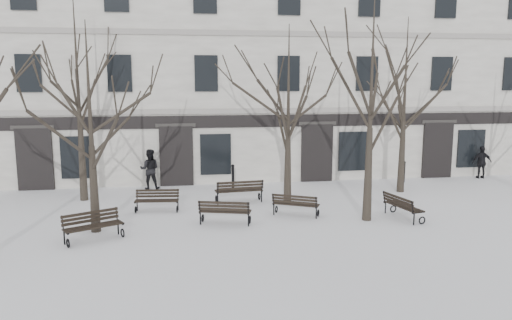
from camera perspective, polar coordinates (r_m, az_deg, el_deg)
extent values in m
plane|color=white|center=(17.30, 2.63, -8.09)|extent=(100.00, 100.00, 0.00)
cube|color=silver|center=(29.36, -2.28, 9.96)|extent=(40.00, 10.00, 11.00)
cube|color=gray|center=(24.42, -0.94, 5.63)|extent=(40.00, 0.12, 0.25)
cube|color=gray|center=(24.46, -0.97, 14.32)|extent=(40.00, 0.12, 0.25)
cube|color=black|center=(24.45, -0.94, 4.46)|extent=(40.00, 0.10, 0.60)
cube|color=black|center=(25.33, -23.95, 0.07)|extent=(1.60, 0.22, 2.90)
cube|color=#2D2B28|center=(25.12, -24.20, 3.43)|extent=(1.90, 0.08, 0.18)
cube|color=black|center=(24.90, -19.74, 0.29)|extent=(1.50, 0.14, 2.00)
cube|color=black|center=(24.41, -9.09, 0.44)|extent=(1.60, 0.22, 2.90)
cube|color=#2D2B28|center=(24.19, -9.18, 3.94)|extent=(1.90, 0.08, 0.18)
cube|color=black|center=(24.47, -4.64, 0.66)|extent=(1.50, 0.14, 2.00)
cube|color=black|center=(25.32, 6.95, 0.81)|extent=(1.60, 0.22, 2.90)
cube|color=#2D2B28|center=(25.11, 7.05, 4.18)|extent=(1.90, 0.08, 0.18)
cube|color=black|center=(25.89, 11.01, 1.00)|extent=(1.50, 0.14, 2.00)
cube|color=black|center=(27.76, 20.00, 1.06)|extent=(1.60, 0.22, 2.90)
cube|color=#2D2B28|center=(27.57, 20.21, 4.13)|extent=(1.90, 0.08, 0.18)
cube|color=black|center=(28.72, 23.33, 1.22)|extent=(1.50, 0.14, 2.00)
cube|color=black|center=(25.07, -24.55, 9.02)|extent=(1.10, 0.14, 1.70)
cube|color=black|center=(24.29, -15.32, 9.54)|extent=(1.10, 0.14, 1.70)
cube|color=black|center=(24.17, -5.72, 9.82)|extent=(1.10, 0.14, 1.70)
cube|color=black|center=(24.70, 3.72, 9.84)|extent=(1.10, 0.14, 1.70)
cube|color=black|center=(25.84, 12.55, 9.61)|extent=(1.10, 0.14, 1.70)
cube|color=black|center=(27.52, 20.45, 9.22)|extent=(1.10, 0.14, 1.70)
cube|color=black|center=(27.78, 20.89, 16.66)|extent=(1.10, 0.14, 1.70)
cone|color=black|center=(17.71, -18.03, -3.20)|extent=(0.34, 0.34, 2.95)
cone|color=black|center=(18.60, 12.70, -1.64)|extent=(0.34, 0.34, 3.42)
cone|color=black|center=(22.39, -19.26, 0.13)|extent=(0.34, 0.34, 3.60)
cone|color=black|center=(20.72, 3.65, -0.81)|extent=(0.34, 0.34, 3.07)
cone|color=black|center=(23.72, 16.32, 0.40)|extent=(0.34, 0.34, 3.29)
torus|color=black|center=(16.64, -20.69, -8.90)|extent=(0.19, 0.29, 0.30)
cylinder|color=black|center=(16.95, -21.06, -8.27)|extent=(0.05, 0.05, 0.46)
cube|color=black|center=(16.71, -20.94, -7.68)|extent=(0.31, 0.53, 0.05)
torus|color=black|center=(17.16, -15.01, -8.05)|extent=(0.19, 0.29, 0.30)
cylinder|color=black|center=(17.46, -15.48, -7.46)|extent=(0.05, 0.05, 0.46)
cube|color=black|center=(17.23, -15.29, -6.88)|extent=(0.31, 0.53, 0.05)
cube|color=black|center=(16.74, -17.82, -7.41)|extent=(1.68, 0.96, 0.04)
cube|color=black|center=(16.87, -17.98, -7.28)|extent=(1.68, 0.96, 0.04)
cube|color=black|center=(17.00, -18.14, -7.16)|extent=(1.68, 0.96, 0.04)
cube|color=black|center=(17.14, -18.29, -7.04)|extent=(1.68, 0.96, 0.04)
cube|color=black|center=(17.14, -18.36, -6.58)|extent=(1.66, 0.91, 0.09)
cube|color=black|center=(17.13, -18.40, -6.16)|extent=(1.66, 0.91, 0.09)
cube|color=black|center=(17.11, -18.45, -5.75)|extent=(1.66, 0.91, 0.09)
cylinder|color=black|center=(16.91, -21.23, -6.78)|extent=(0.11, 0.15, 0.51)
cylinder|color=black|center=(17.42, -15.64, -6.01)|extent=(0.11, 0.15, 0.51)
torus|color=black|center=(18.09, -0.71, -6.83)|extent=(0.13, 0.30, 0.30)
cylinder|color=black|center=(17.71, -0.87, -6.89)|extent=(0.05, 0.05, 0.46)
cube|color=black|center=(17.82, -0.79, -6.02)|extent=(0.20, 0.55, 0.05)
torus|color=black|center=(18.39, -6.11, -6.61)|extent=(0.13, 0.30, 0.30)
cylinder|color=black|center=(18.02, -6.38, -6.66)|extent=(0.05, 0.05, 0.46)
cube|color=black|center=(18.13, -6.26, -5.81)|extent=(0.20, 0.55, 0.05)
cube|color=black|center=(18.16, -3.42, -5.67)|extent=(1.79, 0.58, 0.04)
cube|color=black|center=(18.03, -3.50, -5.79)|extent=(1.79, 0.58, 0.04)
cube|color=black|center=(17.89, -3.58, -5.91)|extent=(1.79, 0.58, 0.04)
cube|color=black|center=(17.76, -3.67, -6.03)|extent=(1.79, 0.58, 0.04)
cube|color=black|center=(17.68, -3.69, -5.65)|extent=(1.78, 0.52, 0.09)
cube|color=black|center=(17.63, -3.71, -5.28)|extent=(1.78, 0.52, 0.09)
cube|color=black|center=(17.58, -3.73, -4.91)|extent=(1.78, 0.52, 0.09)
cylinder|color=black|center=(17.52, -0.91, -5.60)|extent=(0.08, 0.15, 0.51)
cylinder|color=black|center=(17.83, -6.46, -5.39)|extent=(0.08, 0.15, 0.51)
torus|color=black|center=(19.12, 7.12, -6.03)|extent=(0.17, 0.27, 0.28)
cylinder|color=black|center=(18.77, 6.90, -6.05)|extent=(0.05, 0.05, 0.44)
cube|color=black|center=(18.88, 7.03, -5.28)|extent=(0.29, 0.50, 0.05)
torus|color=black|center=(19.51, 2.35, -5.65)|extent=(0.17, 0.27, 0.28)
cylinder|color=black|center=(19.16, 2.05, -5.67)|extent=(0.05, 0.05, 0.44)
cube|color=black|center=(19.27, 2.21, -4.91)|extent=(0.29, 0.50, 0.05)
cube|color=black|center=(19.25, 4.75, -4.89)|extent=(1.59, 0.88, 0.03)
cube|color=black|center=(19.12, 4.65, -4.99)|extent=(1.59, 0.88, 0.03)
cube|color=black|center=(19.00, 4.55, -5.08)|extent=(1.59, 0.88, 0.03)
cube|color=black|center=(18.87, 4.45, -5.18)|extent=(1.59, 0.88, 0.03)
cube|color=black|center=(18.80, 4.42, -4.84)|extent=(1.57, 0.84, 0.09)
cube|color=black|center=(18.75, 4.41, -4.51)|extent=(1.57, 0.84, 0.09)
cube|color=black|center=(18.71, 4.40, -4.18)|extent=(1.57, 0.84, 0.09)
cylinder|color=black|center=(18.59, 6.88, -4.89)|extent=(0.10, 0.14, 0.48)
cylinder|color=black|center=(18.99, 1.99, -4.52)|extent=(0.10, 0.14, 0.48)
torus|color=black|center=(20.01, -13.60, -5.54)|extent=(0.07, 0.28, 0.27)
cylinder|color=black|center=(20.31, -13.43, -5.08)|extent=(0.05, 0.05, 0.42)
cube|color=black|center=(20.10, -13.54, -4.61)|extent=(0.10, 0.52, 0.05)
torus|color=black|center=(19.77, -9.01, -5.57)|extent=(0.07, 0.28, 0.27)
cylinder|color=black|center=(20.08, -8.91, -5.10)|extent=(0.05, 0.05, 0.42)
cube|color=black|center=(19.86, -8.98, -4.63)|extent=(0.10, 0.52, 0.05)
cube|color=black|center=(19.76, -11.36, -4.71)|extent=(1.70, 0.25, 0.03)
cube|color=black|center=(19.89, -11.31, -4.62)|extent=(1.70, 0.25, 0.03)
cube|color=black|center=(20.01, -11.25, -4.53)|extent=(1.70, 0.25, 0.03)
cube|color=black|center=(20.14, -11.20, -4.44)|extent=(1.70, 0.25, 0.03)
cube|color=black|center=(20.15, -11.19, -4.08)|extent=(1.69, 0.20, 0.08)
cube|color=black|center=(20.14, -11.20, -3.75)|extent=(1.69, 0.20, 0.08)
cube|color=black|center=(20.14, -11.20, -3.42)|extent=(1.69, 0.20, 0.08)
cylinder|color=black|center=(20.29, -13.43, -3.93)|extent=(0.05, 0.14, 0.47)
cylinder|color=black|center=(20.06, -8.92, -3.94)|extent=(0.05, 0.14, 0.47)
torus|color=black|center=(21.49, 0.37, -4.18)|extent=(0.08, 0.32, 0.32)
cylinder|color=black|center=(21.09, 0.63, -4.18)|extent=(0.06, 0.06, 0.50)
cube|color=black|center=(21.22, 0.50, -3.41)|extent=(0.11, 0.61, 0.06)
torus|color=black|center=(21.11, -4.57, -4.46)|extent=(0.08, 0.32, 0.32)
cylinder|color=black|center=(20.71, -4.40, -4.46)|extent=(0.06, 0.06, 0.50)
cube|color=black|center=(20.85, -4.50, -3.67)|extent=(0.11, 0.61, 0.06)
cube|color=black|center=(21.24, -2.11, -3.34)|extent=(1.98, 0.28, 0.04)
cube|color=black|center=(21.09, -2.03, -3.43)|extent=(1.98, 0.28, 0.04)
cube|color=black|center=(20.95, -1.94, -3.52)|extent=(1.98, 0.28, 0.04)
cube|color=black|center=(20.80, -1.85, -3.62)|extent=(1.98, 0.28, 0.04)
cube|color=black|center=(20.73, -1.83, -3.26)|extent=(1.98, 0.22, 0.10)
cube|color=black|center=(20.67, -1.81, -2.91)|extent=(1.98, 0.22, 0.10)
cube|color=black|center=(20.62, -1.80, -2.57)|extent=(1.98, 0.22, 0.10)
cylinder|color=black|center=(20.90, 0.70, -2.99)|extent=(0.06, 0.16, 0.55)
cylinder|color=black|center=(20.52, -4.37, -3.25)|extent=(0.06, 0.16, 0.55)
torus|color=black|center=(18.96, 18.45, -6.56)|extent=(0.29, 0.11, 0.29)
cylinder|color=black|center=(18.72, 17.60, -6.45)|extent=(0.05, 0.05, 0.45)
cube|color=black|center=(18.77, 18.07, -5.72)|extent=(0.55, 0.17, 0.05)
torus|color=black|center=(20.25, 15.41, -5.41)|extent=(0.29, 0.11, 0.29)
cylinder|color=black|center=(20.03, 14.58, -5.29)|extent=(0.05, 0.05, 0.45)
cube|color=black|center=(20.08, 15.03, -4.61)|extent=(0.55, 0.17, 0.05)
cube|color=black|center=(19.54, 17.02, -5.02)|extent=(0.47, 1.78, 0.04)
cube|color=black|center=(19.46, 16.69, -5.07)|extent=(0.47, 1.78, 0.04)
cube|color=black|center=(19.38, 16.36, -5.11)|extent=(0.47, 1.78, 0.04)
cube|color=black|center=(19.29, 16.02, -5.16)|extent=(0.47, 1.78, 0.04)
cube|color=black|center=(19.24, 15.94, -4.79)|extent=(0.42, 1.77, 0.09)
cube|color=black|center=(19.20, 15.91, -4.45)|extent=(0.42, 1.77, 0.09)
cube|color=black|center=(19.16, 15.87, -4.11)|extent=(0.42, 1.77, 0.09)
cylinder|color=black|center=(18.56, 17.47, -5.22)|extent=(0.15, 0.07, 0.50)
cylinder|color=black|center=(19.88, 14.44, -4.13)|extent=(0.15, 0.07, 0.50)
cylinder|color=black|center=(23.43, -2.65, -2.06)|extent=(0.13, 0.13, 1.10)
sphere|color=black|center=(23.32, -2.67, -0.69)|extent=(0.15, 0.15, 0.15)
cylinder|color=black|center=(26.14, 16.55, -1.38)|extent=(0.12, 0.12, 0.99)
sphere|color=black|center=(26.05, 16.61, -0.27)|extent=(0.14, 0.14, 0.14)
imported|color=black|center=(24.16, -11.99, -3.24)|extent=(0.96, 0.76, 1.90)
imported|color=black|center=(28.66, 24.29, -1.91)|extent=(1.05, 0.56, 1.70)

